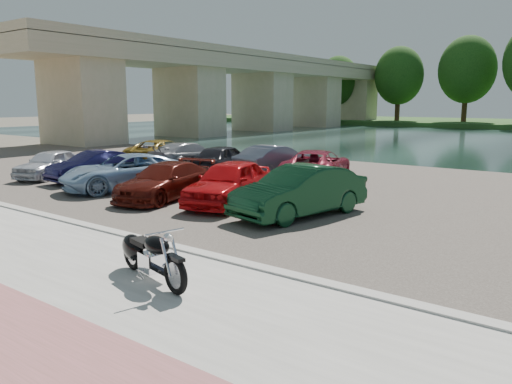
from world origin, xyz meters
The scene contains 18 objects.
ground centered at (0.00, 0.00, 0.00)m, with size 200.00×200.00×0.00m, color #595447.
promenade centered at (0.00, -1.00, 0.05)m, with size 60.00×6.00×0.10m, color #A19F97.
pink_path centered at (0.00, -2.50, 0.10)m, with size 60.00×2.00×0.01m, color #8F5550.
kerb centered at (0.00, 2.00, 0.07)m, with size 60.00×0.30×0.14m, color #A19F97.
parking_lot centered at (0.00, 11.00, 0.02)m, with size 60.00×18.00×0.04m, color #423C35.
bridge centered at (-28.00, 41.02, 5.52)m, with size 7.00×56.00×8.55m.
motorcycle centered at (-0.23, 0.30, 0.56)m, with size 2.29×0.93×1.05m.
car_0 centered at (-13.49, 6.37, 0.66)m, with size 1.45×3.62×1.23m, color silver.
car_1 centered at (-11.18, 6.95, 0.67)m, with size 1.34×3.83×1.26m, color #151239.
car_2 centered at (-8.46, 6.44, 0.71)m, with size 2.23×4.83×1.34m, color #8CADCB.
car_3 centered at (-5.89, 6.03, 0.66)m, with size 1.72×4.24×1.23m, color #50120B.
car_4 centered at (-3.55, 6.66, 0.76)m, with size 1.70×4.21×1.44m, color red.
car_5 centered at (-0.83, 6.59, 0.77)m, with size 1.54×4.41×1.45m, color #0F371D.
car_6 centered at (-13.45, 12.85, 0.69)m, with size 2.15×4.66×1.29m, color olive.
car_7 centered at (-11.00, 12.38, 0.69)m, with size 1.82×4.47×1.30m, color gray.
car_8 centered at (-8.35, 12.01, 0.72)m, with size 1.60×3.97×1.35m, color black.
car_9 centered at (-6.04, 12.85, 0.72)m, with size 1.45×4.15×1.37m, color slate.
car_10 centered at (-3.62, 12.39, 0.71)m, with size 2.22×4.82×1.34m, color maroon.
Camera 1 is at (6.68, -5.58, 3.33)m, focal length 35.00 mm.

